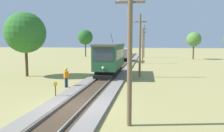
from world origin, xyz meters
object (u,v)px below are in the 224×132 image
object	(u,v)px
tree_right_far	(25,33)
red_tram	(110,58)
freight_car	(125,54)
utility_pole_foreground	(130,55)
utility_pole_mid	(143,45)
track_worker	(66,76)
utility_pole_near_tram	(140,45)
trackside_signal_marker	(55,89)
gravel_pile	(104,57)
second_worker	(130,72)
tree_left_far	(194,39)
tree_right_near	(85,37)
utility_pole_far	(144,41)

from	to	relation	value
tree_right_far	red_tram	bearing A→B (deg)	11.11
freight_car	tree_right_far	distance (m)	23.27
utility_pole_foreground	utility_pole_mid	world-z (taller)	utility_pole_foreground
utility_pole_foreground	red_tram	bearing A→B (deg)	103.21
freight_car	track_worker	world-z (taller)	freight_car
utility_pole_near_tram	trackside_signal_marker	world-z (taller)	utility_pole_near_tram
red_tram	track_worker	size ratio (longest dim) A/B	4.79
gravel_pile	utility_pole_near_tram	bearing A→B (deg)	-69.60
second_worker	tree_left_far	bearing A→B (deg)	-108.46
freight_car	utility_pole_mid	size ratio (longest dim) A/B	0.79
red_tram	trackside_signal_marker	distance (m)	11.16
utility_pole_near_tram	tree_right_near	size ratio (longest dim) A/B	0.98
red_tram	trackside_signal_marker	bearing A→B (deg)	-101.18
trackside_signal_marker	tree_right_far	xyz separation A→B (m)	(-7.48, 8.96, 4.45)
tree_right_near	red_tram	bearing A→B (deg)	-69.12
utility_pole_mid	utility_pole_far	xyz separation A→B (m)	(0.00, 15.69, 0.80)
freight_car	utility_pole_near_tram	distance (m)	20.04
second_worker	tree_right_far	xyz separation A→B (m)	(-12.29, 1.34, 4.13)
red_tram	utility_pole_far	distance (m)	31.22
red_tram	utility_pole_near_tram	xyz separation A→B (m)	(3.57, -0.61, 1.48)
freight_car	utility_pole_far	size ratio (longest dim) A/B	0.64
track_worker	utility_pole_far	bearing A→B (deg)	120.96
utility_pole_near_tram	tree_right_near	world-z (taller)	tree_right_near
tree_left_far	tree_right_far	bearing A→B (deg)	-130.07
utility_pole_far	second_worker	world-z (taller)	utility_pole_far
red_tram	track_worker	xyz separation A→B (m)	(-2.75, -7.12, -1.21)
gravel_pile	tree_left_far	size ratio (longest dim) A/B	0.37
freight_car	tree_left_far	world-z (taller)	tree_left_far
gravel_pile	second_worker	distance (m)	27.64
utility_pole_foreground	track_worker	xyz separation A→B (m)	(-6.32, 8.08, -2.47)
freight_car	tree_right_near	distance (m)	17.90
utility_pole_far	freight_car	bearing A→B (deg)	-106.64
utility_pole_near_tram	track_worker	size ratio (longest dim) A/B	4.01
utility_pole_mid	gravel_pile	bearing A→B (deg)	138.03
utility_pole_mid	trackside_signal_marker	bearing A→B (deg)	-102.34
second_worker	utility_pole_far	bearing A→B (deg)	-88.06
utility_pole_far	track_worker	size ratio (longest dim) A/B	4.58
trackside_signal_marker	freight_car	bearing A→B (deg)	85.90
red_tram	gravel_pile	world-z (taller)	red_tram
utility_pole_mid	trackside_signal_marker	world-z (taller)	utility_pole_mid
tree_left_far	utility_pole_mid	bearing A→B (deg)	-133.34
utility_pole_far	tree_right_far	xyz separation A→B (m)	(-13.19, -32.84, 0.94)
red_tram	tree_right_near	bearing A→B (deg)	110.88
utility_pole_mid	tree_right_near	world-z (taller)	tree_right_near
utility_pole_near_tram	tree_right_far	size ratio (longest dim) A/B	0.95
freight_car	trackside_signal_marker	xyz separation A→B (m)	(-2.14, -29.85, -0.89)
track_worker	tree_right_near	size ratio (longest dim) A/B	0.25
utility_pole_near_tram	tree_left_far	xyz separation A→B (m)	(11.38, 27.93, 0.93)
red_tram	utility_pole_far	bearing A→B (deg)	83.43
utility_pole_near_tram	trackside_signal_marker	xyz separation A→B (m)	(-5.71, -10.24, -3.00)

